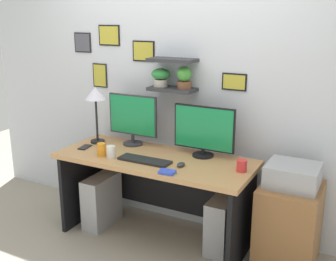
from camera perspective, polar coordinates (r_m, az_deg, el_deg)
The scene contains 17 objects.
ground_plane at distance 3.75m, azimuth -1.77°, elevation -14.58°, with size 8.00×8.00×0.00m, color gray.
back_wall_assembly at distance 3.66m, azimuth 1.39°, elevation 7.27°, with size 4.40×0.24×2.70m.
desk at distance 3.55m, azimuth -1.40°, elevation -6.61°, with size 1.67×0.68×0.75m.
monitor_left at distance 3.71m, azimuth -4.91°, elevation 1.74°, with size 0.49×0.18×0.46m.
monitor_right at distance 3.41m, azimuth 5.00°, elevation -0.03°, with size 0.53×0.18×0.43m.
keyboard at distance 3.33m, azimuth -3.26°, elevation -4.15°, with size 0.44×0.14×0.02m, color black.
computer_mouse at distance 3.22m, azimuth 1.79°, elevation -4.75°, with size 0.06×0.09×0.03m, color #2D2D33.
desk_lamp at distance 3.77m, azimuth -10.02°, elevation 4.49°, with size 0.19×0.19×0.52m.
cell_phone at distance 3.74m, azimuth -11.46°, elevation -2.27°, with size 0.07×0.14×0.01m, color black.
coffee_mug at distance 3.16m, azimuth 10.18°, elevation -4.83°, with size 0.08×0.08×0.09m, color red.
pen_cup at distance 3.43m, azimuth -7.91°, elevation -2.95°, with size 0.07×0.07×0.10m, color white.
scissors_tray at distance 3.08m, azimuth -0.11°, elevation -5.78°, with size 0.12×0.08×0.02m, color blue.
water_cup at distance 3.48m, azimuth -9.22°, elevation -2.63°, with size 0.07×0.07×0.11m, color orange.
drawer_cabinet at distance 3.38m, azimuth 16.36°, elevation -12.51°, with size 0.44×0.50×0.66m, color brown.
printer at distance 3.21m, azimuth 16.92°, elevation -5.98°, with size 0.38×0.34×0.17m, color #9E9EA3.
computer_tower_left at distance 3.90m, azimuth -9.17°, elevation -9.58°, with size 0.18×0.40×0.47m, color #99999E.
computer_tower_right at distance 3.51m, azimuth 7.55°, elevation -12.67°, with size 0.18×0.40×0.46m, color #99999E.
Camera 1 is at (1.61, -2.81, 1.89)m, focal length 43.94 mm.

